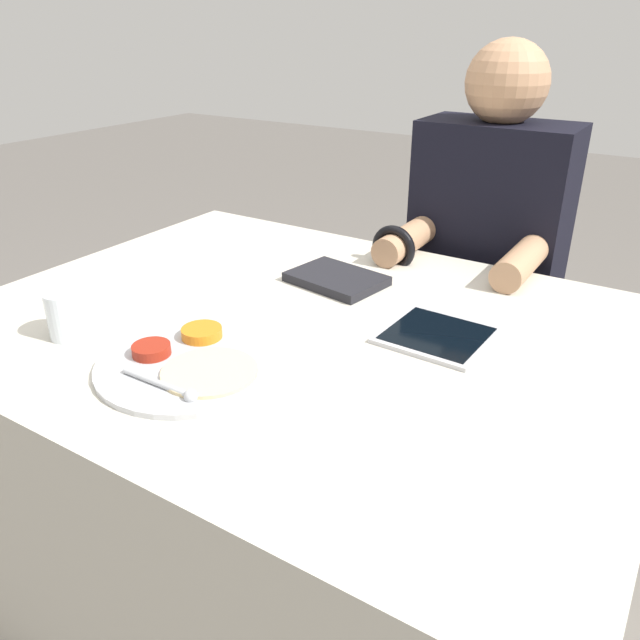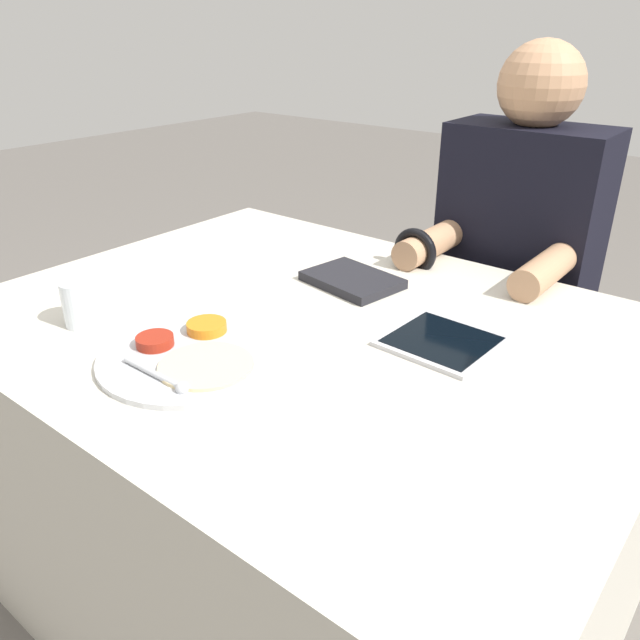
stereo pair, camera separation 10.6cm
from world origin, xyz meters
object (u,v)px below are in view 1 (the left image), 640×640
Objects in this scene: thali_tray at (193,361)px; tablet_device at (437,335)px; red_notebook at (337,279)px; drinking_glass at (67,314)px; person_diner at (480,294)px.

tablet_device is (0.30, 0.31, -0.00)m from thali_tray.
drinking_glass is at bearing -120.52° from red_notebook.
drinking_glass reaches higher than red_notebook.
tablet_device is at bearing -79.88° from person_diner.
person_diner is at bearing 63.19° from drinking_glass.
drinking_glass is at bearing -171.56° from thali_tray.
tablet_device is 0.60m from person_diner.
tablet_device is at bearing 45.78° from thali_tray.
drinking_glass is (-0.26, -0.04, 0.04)m from thali_tray.
drinking_glass is at bearing -116.81° from person_diner.
drinking_glass is at bearing -148.15° from tablet_device.
thali_tray is 0.92m from person_diner.
red_notebook is at bearing -112.57° from person_diner.
red_notebook is at bearing 59.48° from drinking_glass.
person_diner is (0.20, 0.88, -0.16)m from thali_tray.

